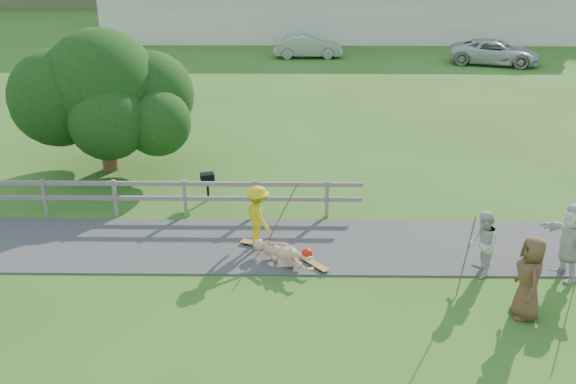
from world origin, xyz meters
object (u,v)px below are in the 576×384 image
object	(u,v)px
skater_fallen	(283,254)
car_white	(495,52)
tree	(104,109)
spectator_a	(483,244)
car_silver	(307,46)
skater_rider	(258,219)
spectator_d	(570,241)
spectator_c	(529,278)
bbq	(208,187)

from	to	relation	value
skater_fallen	car_white	bearing A→B (deg)	12.57
tree	spectator_a	bearing A→B (deg)	-32.62
spectator_a	car_silver	distance (m)	26.19
skater_rider	skater_fallen	xyz separation A→B (m)	(0.64, -0.92, -0.48)
spectator_d	car_white	world-z (taller)	spectator_d
skater_rider	spectator_c	bearing A→B (deg)	-146.28
spectator_d	bbq	distance (m)	10.03
skater_rider	tree	xyz separation A→B (m)	(-5.32, 5.50, 1.31)
spectator_c	car_silver	world-z (taller)	spectator_c
spectator_d	bbq	bearing A→B (deg)	-128.11
car_silver	car_white	xyz separation A→B (m)	(10.83, -1.83, 0.02)
car_silver	car_white	size ratio (longest dim) A/B	0.81
bbq	tree	bearing A→B (deg)	128.90
skater_fallen	spectator_a	size ratio (longest dim) A/B	1.05
car_white	bbq	distance (m)	24.30
car_white	tree	distance (m)	24.80
skater_fallen	car_white	distance (m)	26.46
spectator_d	tree	bearing A→B (deg)	-130.76
car_white	tree	xyz separation A→B (m)	(-17.75, -17.27, 1.40)
spectator_d	tree	world-z (taller)	tree
spectator_d	car_white	distance (m)	24.69
car_white	spectator_a	bearing A→B (deg)	179.99
spectator_c	car_white	bearing A→B (deg)	168.28
spectator_c	car_silver	distance (m)	27.96
skater_rider	bbq	distance (m)	3.46
spectator_a	car_silver	bearing A→B (deg)	-170.80
bbq	skater_rider	bearing A→B (deg)	-76.96
car_silver	bbq	distance (m)	21.86
spectator_d	tree	distance (m)	14.44
spectator_d	car_silver	distance (m)	26.61
spectator_c	bbq	world-z (taller)	spectator_c
spectator_a	bbq	size ratio (longest dim) A/B	1.91
skater_fallen	spectator_a	bearing A→B (deg)	-55.85
car_white	car_silver	bearing A→B (deg)	96.79
skater_fallen	car_white	size ratio (longest dim) A/B	0.34
spectator_d	spectator_a	bearing A→B (deg)	-104.00
skater_rider	spectator_a	size ratio (longest dim) A/B	0.97
skater_rider	bbq	size ratio (longest dim) A/B	1.86
spectator_d	car_silver	xyz separation A→B (m)	(-5.73, 25.98, -0.26)
spectator_c	bbq	xyz separation A→B (m)	(-7.53, 6.03, -0.51)
skater_fallen	bbq	world-z (taller)	bbq
skater_rider	spectator_c	world-z (taller)	spectator_c
skater_rider	spectator_d	distance (m)	7.45
spectator_d	car_white	size ratio (longest dim) A/B	0.37
skater_rider	spectator_d	world-z (taller)	spectator_d
car_silver	skater_rider	bearing A→B (deg)	173.79
spectator_c	spectator_d	distance (m)	2.22
spectator_a	spectator_d	size ratio (longest dim) A/B	0.87
spectator_c	bbq	distance (m)	9.66
skater_fallen	tree	size ratio (longest dim) A/B	0.29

